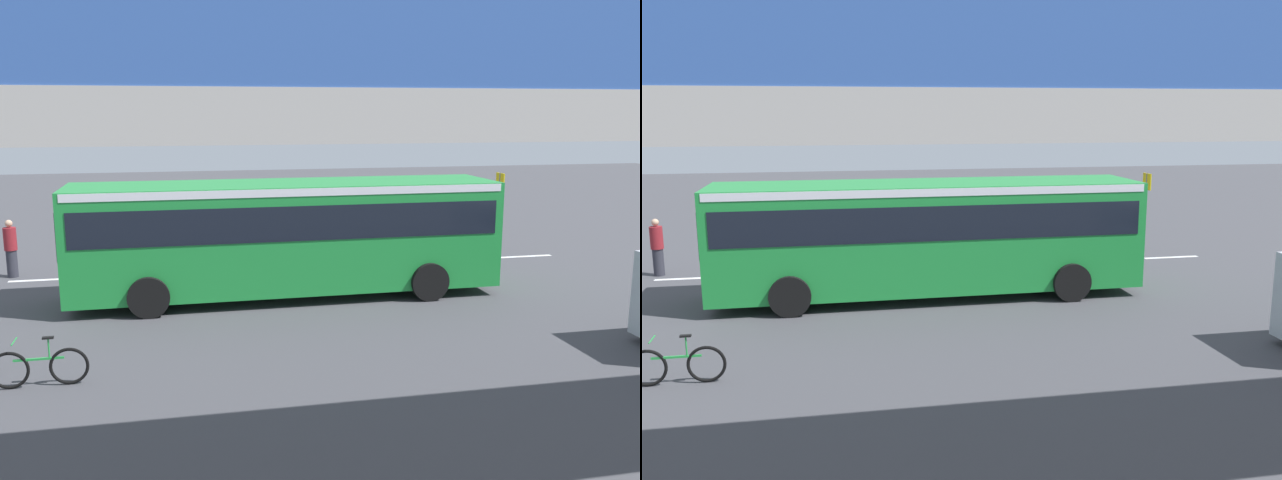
{
  "view_description": "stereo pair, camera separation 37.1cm",
  "coord_description": "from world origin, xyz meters",
  "views": [
    {
      "loc": [
        3.93,
        17.95,
        5.06
      ],
      "look_at": [
        0.17,
        0.41,
        1.6
      ],
      "focal_mm": 37.76,
      "sensor_mm": 36.0,
      "label": 1
    },
    {
      "loc": [
        3.57,
        18.02,
        5.06
      ],
      "look_at": [
        0.17,
        0.41,
        1.6
      ],
      "focal_mm": 37.76,
      "sensor_mm": 36.0,
      "label": 2
    }
  ],
  "objects": [
    {
      "name": "lane_dash_centre",
      "position": [
        0.0,
        -3.19,
        0.0
      ],
      "size": [
        2.0,
        0.2,
        0.01
      ],
      "primitive_type": "cube",
      "color": "silver",
      "rests_on": "ground"
    },
    {
      "name": "lane_dash_rightmost",
      "position": [
        8.0,
        -3.19,
        0.0
      ],
      "size": [
        2.0,
        0.2,
        0.01
      ],
      "primitive_type": "cube",
      "color": "silver",
      "rests_on": "ground"
    },
    {
      "name": "lane_dash_leftmost",
      "position": [
        -8.0,
        -3.19,
        0.0
      ],
      "size": [
        2.0,
        0.2,
        0.01
      ],
      "primitive_type": "cube",
      "color": "silver",
      "rests_on": "ground"
    },
    {
      "name": "lane_dash_left",
      "position": [
        -4.0,
        -3.19,
        0.0
      ],
      "size": [
        2.0,
        0.2,
        0.01
      ],
      "primitive_type": "cube",
      "color": "silver",
      "rests_on": "ground"
    },
    {
      "name": "pedestrian",
      "position": [
        8.98,
        -3.78,
        0.89
      ],
      "size": [
        0.38,
        0.38,
        1.79
      ],
      "color": "#2D2D38",
      "rests_on": "ground"
    },
    {
      "name": "traffic_sign",
      "position": [
        -7.76,
        -4.84,
        1.89
      ],
      "size": [
        0.08,
        0.6,
        2.8
      ],
      "color": "slate",
      "rests_on": "ground"
    },
    {
      "name": "ground",
      "position": [
        0.0,
        0.0,
        0.0
      ],
      "size": [
        80.0,
        80.0,
        0.0
      ],
      "primitive_type": "plane",
      "color": "#424247"
    },
    {
      "name": "city_bus",
      "position": [
        1.04,
        0.09,
        1.88
      ],
      "size": [
        11.54,
        2.85,
        3.15
      ],
      "color": "#1E8C38",
      "rests_on": "ground"
    },
    {
      "name": "pedestrian_overpass",
      "position": [
        0.0,
        10.72,
        4.69
      ],
      "size": [
        28.3,
        2.6,
        6.37
      ],
      "color": "#B2ADA5",
      "rests_on": "ground"
    },
    {
      "name": "lane_dash_right",
      "position": [
        4.0,
        -3.19,
        0.0
      ],
      "size": [
        2.0,
        0.2,
        0.01
      ],
      "primitive_type": "cube",
      "color": "silver",
      "rests_on": "ground"
    },
    {
      "name": "bicycle_green",
      "position": [
        6.55,
        5.33,
        0.37
      ],
      "size": [
        1.77,
        0.44,
        0.96
      ],
      "color": "black",
      "rests_on": "ground"
    }
  ]
}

